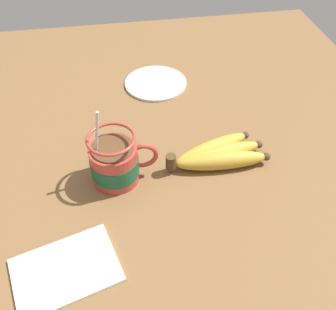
# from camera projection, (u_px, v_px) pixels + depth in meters

# --- Properties ---
(table) EXTENTS (1.27, 1.27, 0.03)m
(table) POSITION_uv_depth(u_px,v_px,m) (129.00, 173.00, 0.74)
(table) COLOR brown
(table) RESTS_ON ground
(coffee_mug) EXTENTS (0.13, 0.09, 0.16)m
(coffee_mug) POSITION_uv_depth(u_px,v_px,m) (115.00, 162.00, 0.69)
(coffee_mug) COLOR #B23D33
(coffee_mug) RESTS_ON table
(banana_bunch) EXTENTS (0.21, 0.10, 0.04)m
(banana_bunch) POSITION_uv_depth(u_px,v_px,m) (217.00, 155.00, 0.73)
(banana_bunch) COLOR #4C381E
(banana_bunch) RESTS_ON table
(napkin) EXTENTS (0.18, 0.15, 0.01)m
(napkin) POSITION_uv_depth(u_px,v_px,m) (66.00, 270.00, 0.57)
(napkin) COLOR white
(napkin) RESTS_ON table
(small_plate) EXTENTS (0.15, 0.15, 0.01)m
(small_plate) POSITION_uv_depth(u_px,v_px,m) (156.00, 83.00, 0.94)
(small_plate) COLOR silver
(small_plate) RESTS_ON table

